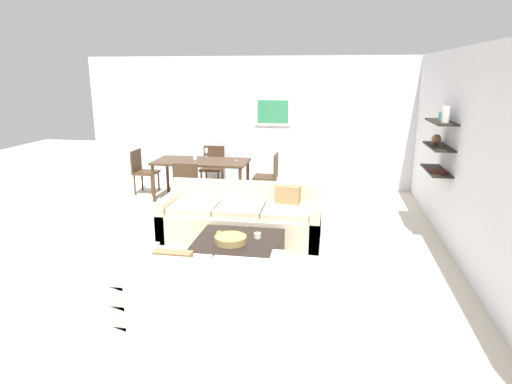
{
  "coord_description": "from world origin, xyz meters",
  "views": [
    {
      "loc": [
        1.35,
        -5.71,
        2.36
      ],
      "look_at": [
        0.34,
        0.2,
        0.75
      ],
      "focal_mm": 31.1,
      "sensor_mm": 36.0,
      "label": 1
    }
  ],
  "objects_px": {
    "decorative_bowl": "(231,239)",
    "wine_glass_head": "(206,151)",
    "dining_chair_right_far": "(270,173)",
    "sofa_beige": "(242,219)",
    "dining_table": "(201,164)",
    "dining_chair_foot": "(188,183)",
    "wine_glass_right_far": "(236,155)",
    "coffee_table": "(237,256)",
    "loveseat_white": "(203,294)",
    "dining_chair_left_far": "(142,169)",
    "wine_glass_foot": "(195,158)",
    "candle_jar": "(257,236)",
    "dining_chair_head": "(213,165)",
    "apple_on_coffee_table": "(219,233)"
  },
  "relations": [
    {
      "from": "dining_chair_right_far",
      "to": "dining_chair_foot",
      "type": "bearing_deg",
      "value": -141.55
    },
    {
      "from": "wine_glass_head",
      "to": "dining_chair_head",
      "type": "bearing_deg",
      "value": 90.0
    },
    {
      "from": "decorative_bowl",
      "to": "wine_glass_foot",
      "type": "xyz_separation_m",
      "value": [
        -1.28,
        2.75,
        0.45
      ]
    },
    {
      "from": "dining_table",
      "to": "wine_glass_foot",
      "type": "xyz_separation_m",
      "value": [
        -0.0,
        -0.37,
        0.2
      ]
    },
    {
      "from": "loveseat_white",
      "to": "dining_chair_left_far",
      "type": "height_order",
      "value": "dining_chair_left_far"
    },
    {
      "from": "wine_glass_head",
      "to": "wine_glass_right_far",
      "type": "height_order",
      "value": "wine_glass_head"
    },
    {
      "from": "decorative_bowl",
      "to": "dining_table",
      "type": "height_order",
      "value": "dining_table"
    },
    {
      "from": "wine_glass_head",
      "to": "wine_glass_foot",
      "type": "bearing_deg",
      "value": -90.0
    },
    {
      "from": "dining_chair_foot",
      "to": "sofa_beige",
      "type": "bearing_deg",
      "value": -43.48
    },
    {
      "from": "coffee_table",
      "to": "dining_chair_head",
      "type": "relative_size",
      "value": 1.24
    },
    {
      "from": "loveseat_white",
      "to": "dining_chair_right_far",
      "type": "distance_m",
      "value": 4.46
    },
    {
      "from": "candle_jar",
      "to": "wine_glass_head",
      "type": "height_order",
      "value": "wine_glass_head"
    },
    {
      "from": "dining_table",
      "to": "wine_glass_foot",
      "type": "bearing_deg",
      "value": -90.0
    },
    {
      "from": "sofa_beige",
      "to": "coffee_table",
      "type": "relative_size",
      "value": 2.12
    },
    {
      "from": "apple_on_coffee_table",
      "to": "dining_chair_left_far",
      "type": "xyz_separation_m",
      "value": [
        -2.39,
        3.12,
        0.09
      ]
    },
    {
      "from": "dining_chair_foot",
      "to": "wine_glass_head",
      "type": "distance_m",
      "value": 1.26
    },
    {
      "from": "coffee_table",
      "to": "wine_glass_foot",
      "type": "bearing_deg",
      "value": 116.65
    },
    {
      "from": "dining_chair_foot",
      "to": "candle_jar",
      "type": "bearing_deg",
      "value": -52.79
    },
    {
      "from": "coffee_table",
      "to": "decorative_bowl",
      "type": "bearing_deg",
      "value": -140.44
    },
    {
      "from": "decorative_bowl",
      "to": "wine_glass_head",
      "type": "bearing_deg",
      "value": 110.16
    },
    {
      "from": "dining_chair_foot",
      "to": "dining_chair_left_far",
      "type": "relative_size",
      "value": 1.0
    },
    {
      "from": "apple_on_coffee_table",
      "to": "dining_chair_head",
      "type": "bearing_deg",
      "value": 106.14
    },
    {
      "from": "dining_chair_head",
      "to": "wine_glass_right_far",
      "type": "xyz_separation_m",
      "value": [
        0.67,
        -0.73,
        0.35
      ]
    },
    {
      "from": "coffee_table",
      "to": "wine_glass_head",
      "type": "height_order",
      "value": "wine_glass_head"
    },
    {
      "from": "sofa_beige",
      "to": "apple_on_coffee_table",
      "type": "bearing_deg",
      "value": -95.69
    },
    {
      "from": "coffee_table",
      "to": "decorative_bowl",
      "type": "xyz_separation_m",
      "value": [
        -0.07,
        -0.06,
        0.24
      ]
    },
    {
      "from": "dining_chair_foot",
      "to": "wine_glass_foot",
      "type": "bearing_deg",
      "value": 90.0
    },
    {
      "from": "sofa_beige",
      "to": "loveseat_white",
      "type": "distance_m",
      "value": 2.29
    },
    {
      "from": "dining_table",
      "to": "dining_chair_left_far",
      "type": "height_order",
      "value": "dining_chair_left_far"
    },
    {
      "from": "loveseat_white",
      "to": "dining_chair_foot",
      "type": "bearing_deg",
      "value": 110.25
    },
    {
      "from": "apple_on_coffee_table",
      "to": "wine_glass_head",
      "type": "relative_size",
      "value": 0.42
    },
    {
      "from": "sofa_beige",
      "to": "wine_glass_foot",
      "type": "relative_size",
      "value": 13.33
    },
    {
      "from": "candle_jar",
      "to": "wine_glass_foot",
      "type": "xyz_separation_m",
      "value": [
        -1.58,
        2.54,
        0.46
      ]
    },
    {
      "from": "candle_jar",
      "to": "dining_chair_left_far",
      "type": "height_order",
      "value": "dining_chair_left_far"
    },
    {
      "from": "loveseat_white",
      "to": "dining_table",
      "type": "distance_m",
      "value": 4.46
    },
    {
      "from": "dining_table",
      "to": "wine_glass_right_far",
      "type": "bearing_deg",
      "value": 9.09
    },
    {
      "from": "dining_table",
      "to": "wine_glass_head",
      "type": "xyz_separation_m",
      "value": [
        -0.0,
        0.37,
        0.2
      ]
    },
    {
      "from": "coffee_table",
      "to": "candle_jar",
      "type": "relative_size",
      "value": 12.62
    },
    {
      "from": "coffee_table",
      "to": "wine_glass_foot",
      "type": "xyz_separation_m",
      "value": [
        -1.35,
        2.69,
        0.68
      ]
    },
    {
      "from": "dining_chair_foot",
      "to": "dining_chair_left_far",
      "type": "height_order",
      "value": "same"
    },
    {
      "from": "dining_table",
      "to": "dining_chair_right_far",
      "type": "xyz_separation_m",
      "value": [
        1.3,
        0.19,
        -0.17
      ]
    },
    {
      "from": "candle_jar",
      "to": "wine_glass_foot",
      "type": "relative_size",
      "value": 0.5
    },
    {
      "from": "loveseat_white",
      "to": "apple_on_coffee_table",
      "type": "distance_m",
      "value": 1.34
    },
    {
      "from": "sofa_beige",
      "to": "dining_chair_head",
      "type": "xyz_separation_m",
      "value": [
        -1.19,
        2.8,
        0.21
      ]
    },
    {
      "from": "dining_chair_head",
      "to": "wine_glass_foot",
      "type": "height_order",
      "value": "wine_glass_foot"
    },
    {
      "from": "wine_glass_head",
      "to": "loveseat_white",
      "type": "bearing_deg",
      "value": -74.76
    },
    {
      "from": "decorative_bowl",
      "to": "dining_chair_left_far",
      "type": "relative_size",
      "value": 0.44
    },
    {
      "from": "dining_chair_right_far",
      "to": "sofa_beige",
      "type": "bearing_deg",
      "value": -93.01
    },
    {
      "from": "candle_jar",
      "to": "dining_chair_head",
      "type": "relative_size",
      "value": 0.1
    },
    {
      "from": "wine_glass_foot",
      "to": "loveseat_white",
      "type": "bearing_deg",
      "value": -72.02
    }
  ]
}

